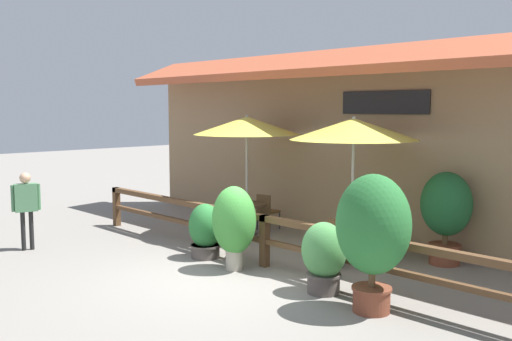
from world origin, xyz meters
name	(u,v)px	position (x,y,z in m)	size (l,w,h in m)	color
ground_plane	(221,278)	(0.00, 0.00, 0.00)	(60.00, 60.00, 0.00)	gray
building_facade	(364,142)	(0.00, 4.10, 2.17)	(14.28, 1.49, 4.23)	#997A56
patio_railing	(265,229)	(0.00, 1.05, 0.70)	(10.40, 0.14, 0.95)	brown
patio_umbrella_near	(247,126)	(-2.18, 2.68, 2.49)	(2.41, 2.41, 2.73)	#B7B2A8
dining_table_near	(247,210)	(-2.18, 2.68, 0.57)	(0.89, 0.89, 0.72)	#4C3826
chair_near_streetside	(225,217)	(-2.18, 2.01, 0.48)	(0.44, 0.44, 0.86)	brown
chair_near_wallside	(267,210)	(-2.20, 3.34, 0.48)	(0.47, 0.47, 0.86)	brown
patio_umbrella_middle	(354,129)	(0.82, 2.59, 2.49)	(2.41, 2.41, 2.73)	#B7B2A8
dining_table_middle	(352,230)	(0.82, 2.59, 0.57)	(0.89, 0.89, 0.72)	#4C3826
chair_middle_streetside	(330,241)	(0.84, 1.90, 0.48)	(0.49, 0.49, 0.86)	brown
chair_middle_wallside	(376,230)	(0.90, 3.27, 0.48)	(0.44, 0.44, 0.86)	brown
potted_plant_small_flowering	(373,230)	(2.71, 0.47, 1.19)	(1.08, 0.98, 1.97)	brown
potted_plant_broad_leaf	(205,231)	(-1.24, 0.68, 0.53)	(0.68, 0.61, 1.06)	#564C47
potted_plant_entrance_palm	(234,222)	(-0.24, 0.52, 0.87)	(0.83, 0.75, 1.51)	#B7AD99
potted_plant_tall_tropical	(324,256)	(1.70, 0.65, 0.59)	(0.73, 0.66, 1.12)	#564C47
potted_plant_corner_fern	(446,210)	(2.22, 3.55, 1.02)	(0.95, 0.85, 1.73)	brown
pedestrian	(26,200)	(-4.25, -1.53, 1.02)	(0.32, 0.54, 1.59)	black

